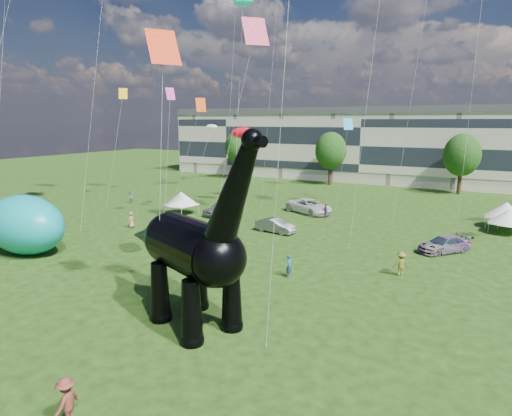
% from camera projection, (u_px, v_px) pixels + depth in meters
% --- Properties ---
extents(ground, '(220.00, 220.00, 0.00)m').
position_uv_depth(ground, '(213.00, 335.00, 21.73)').
color(ground, '#16330C').
rests_on(ground, ground).
extents(terrace_row, '(78.00, 11.00, 12.00)m').
position_uv_depth(terrace_row, '(368.00, 147.00, 77.65)').
color(terrace_row, beige).
rests_on(terrace_row, ground).
extents(tree_far_left, '(5.20, 5.20, 9.44)m').
position_uv_depth(tree_far_left, '(239.00, 145.00, 80.14)').
color(tree_far_left, '#382314').
rests_on(tree_far_left, ground).
extents(tree_mid_left, '(5.20, 5.20, 9.44)m').
position_uv_depth(tree_mid_left, '(331.00, 148.00, 71.71)').
color(tree_mid_left, '#382314').
rests_on(tree_mid_left, ground).
extents(tree_mid_right, '(5.20, 5.20, 9.44)m').
position_uv_depth(tree_mid_right, '(462.00, 152.00, 62.36)').
color(tree_mid_right, '#382314').
rests_on(tree_mid_right, ground).
extents(dinosaur_sculpture, '(12.91, 6.80, 10.82)m').
position_uv_depth(dinosaur_sculpture, '(188.00, 249.00, 22.55)').
color(dinosaur_sculpture, black).
rests_on(dinosaur_sculpture, ground).
extents(car_silver, '(2.87, 4.92, 1.57)m').
position_uv_depth(car_silver, '(221.00, 208.00, 49.35)').
color(car_silver, silver).
rests_on(car_silver, ground).
extents(car_grey, '(4.22, 2.02, 1.34)m').
position_uv_depth(car_grey, '(275.00, 226.00, 41.66)').
color(car_grey, slate).
rests_on(car_grey, ground).
extents(car_white, '(6.63, 5.07, 1.67)m').
position_uv_depth(car_white, '(309.00, 206.00, 50.31)').
color(car_white, white).
rests_on(car_white, ground).
extents(car_dark, '(4.48, 4.77, 1.35)m').
position_uv_depth(car_dark, '(444.00, 244.00, 35.33)').
color(car_dark, '#595960').
rests_on(car_dark, ground).
extents(gazebo_near, '(4.40, 4.40, 2.40)m').
position_uv_depth(gazebo_near, '(509.00, 217.00, 40.99)').
color(gazebo_near, white).
rests_on(gazebo_near, ground).
extents(gazebo_far, '(4.59, 4.59, 2.69)m').
position_uv_depth(gazebo_far, '(506.00, 210.00, 43.09)').
color(gazebo_far, silver).
rests_on(gazebo_far, ground).
extents(gazebo_left, '(4.22, 4.22, 2.65)m').
position_uv_depth(gazebo_left, '(181.00, 198.00, 49.68)').
color(gazebo_left, white).
rests_on(gazebo_left, ground).
extents(inflatable_teal, '(7.83, 4.97, 4.84)m').
position_uv_depth(inflatable_teal, '(25.00, 225.00, 34.79)').
color(inflatable_teal, '#0DA0A6').
rests_on(inflatable_teal, ground).
extents(visitors, '(51.97, 39.95, 1.83)m').
position_uv_depth(visitors, '(302.00, 245.00, 34.62)').
color(visitors, '#21507C').
rests_on(visitors, ground).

